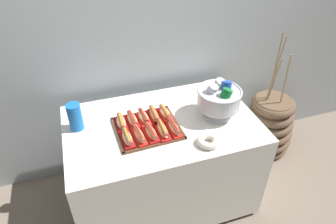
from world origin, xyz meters
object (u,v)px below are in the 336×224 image
at_px(buffet_table, 162,161).
at_px(serving_tray, 147,128).
at_px(floor_vase, 268,126).
at_px(hot_dog_7, 143,117).
at_px(hot_dog_8, 154,115).
at_px(cup_stack, 75,117).
at_px(hot_dog_1, 139,135).
at_px(hot_dog_5, 121,123).
at_px(hot_dog_6, 132,120).
at_px(hot_dog_2, 151,133).
at_px(hot_dog_9, 165,113).
at_px(hot_dog_0, 127,138).
at_px(punch_bowl, 219,98).
at_px(hot_dog_3, 162,130).
at_px(hot_dog_4, 174,127).
at_px(donut, 208,141).

xyz_separation_m(buffet_table, serving_tray, (-0.11, -0.03, 0.36)).
distance_m(floor_vase, hot_dog_7, 1.31).
bearing_deg(hot_dog_7, floor_vase, 9.18).
height_order(serving_tray, hot_dog_8, hot_dog_8).
height_order(buffet_table, hot_dog_8, hot_dog_8).
height_order(floor_vase, cup_stack, floor_vase).
distance_m(floor_vase, cup_stack, 1.72).
height_order(serving_tray, hot_dog_1, hot_dog_1).
distance_m(hot_dog_5, hot_dog_6, 0.08).
bearing_deg(hot_dog_2, hot_dog_6, 116.50).
bearing_deg(hot_dog_7, hot_dog_9, 2.06).
bearing_deg(hot_dog_0, buffet_table, 25.25).
relative_size(serving_tray, punch_bowl, 1.42).
xyz_separation_m(hot_dog_3, hot_dog_6, (-0.16, 0.16, -0.00)).
relative_size(floor_vase, hot_dog_1, 6.49).
height_order(hot_dog_4, hot_dog_8, same).
bearing_deg(hot_dog_4, hot_dog_6, 145.80).
bearing_deg(hot_dog_6, floor_vase, 8.77).
bearing_deg(punch_bowl, hot_dog_6, 171.54).
bearing_deg(hot_dog_7, donut, -46.63).
relative_size(hot_dog_1, hot_dog_9, 1.11).
height_order(hot_dog_8, cup_stack, cup_stack).
bearing_deg(donut, hot_dog_4, 132.45).
bearing_deg(hot_dog_4, punch_bowl, 12.17).
bearing_deg(hot_dog_4, hot_dog_8, 116.50).
bearing_deg(punch_bowl, cup_stack, 170.55).
height_order(hot_dog_2, hot_dog_9, hot_dog_2).
xyz_separation_m(hot_dog_2, donut, (0.31, -0.17, -0.01)).
distance_m(hot_dog_0, hot_dog_6, 0.18).
relative_size(hot_dog_3, donut, 1.33).
relative_size(hot_dog_2, punch_bowl, 0.57).
bearing_deg(hot_dog_6, serving_tray, -45.67).
bearing_deg(hot_dog_2, hot_dog_9, 49.78).
distance_m(punch_bowl, cup_stack, 0.93).
bearing_deg(floor_vase, serving_tray, -166.97).
height_order(hot_dog_4, hot_dog_5, hot_dog_4).
bearing_deg(hot_dog_5, donut, -35.19).
xyz_separation_m(hot_dog_5, hot_dog_8, (0.22, 0.01, 0.00)).
bearing_deg(hot_dog_3, hot_dog_9, 67.61).
bearing_deg(hot_dog_7, hot_dog_8, 2.06).
xyz_separation_m(buffet_table, hot_dog_8, (-0.03, 0.05, 0.39)).
bearing_deg(cup_stack, serving_tray, -19.14).
distance_m(buffet_table, punch_bowl, 0.63).
distance_m(hot_dog_1, hot_dog_5, 0.18).
relative_size(hot_dog_4, punch_bowl, 0.62).
relative_size(buffet_table, floor_vase, 1.11).
relative_size(hot_dog_3, hot_dog_6, 1.10).
height_order(hot_dog_3, hot_dog_6, hot_dog_3).
relative_size(hot_dog_4, hot_dog_8, 0.99).
bearing_deg(hot_dog_4, buffet_table, 113.18).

